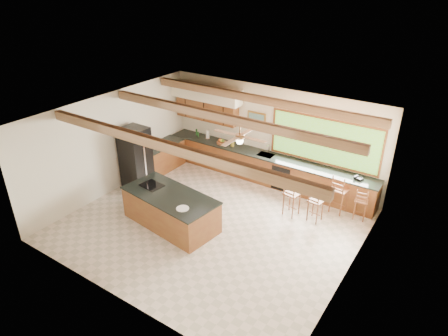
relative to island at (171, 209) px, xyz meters
The scene contains 9 objects.
ground 1.18m from the island, 32.49° to the left, with size 7.20×7.20×0.00m, color beige.
room_shell 2.28m from the island, 58.71° to the left, with size 7.27×6.54×3.02m.
counter_run 3.11m from the island, 88.08° to the left, with size 7.12×3.10×1.22m.
island is the anchor object (origin of this frame).
refrigerator 2.45m from the island, 155.65° to the left, with size 0.77×0.75×1.94m.
bar_stool_a 3.25m from the island, 40.95° to the left, with size 0.46×0.46×1.10m.
bar_stool_b 3.82m from the island, 35.60° to the left, with size 0.41×0.41×1.01m.
bar_stool_c 5.07m from the island, 36.12° to the left, with size 0.38×0.38×0.95m.
bar_stool_d 4.59m from the island, 40.49° to the left, with size 0.48×0.48×1.18m.
Camera 1 is at (5.16, -7.19, 6.17)m, focal length 32.00 mm.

